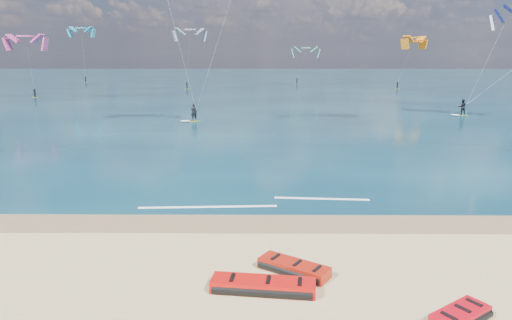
% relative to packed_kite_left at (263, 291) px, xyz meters
% --- Properties ---
extents(ground, '(320.00, 320.00, 0.00)m').
position_rel_packed_kite_left_xyz_m(ground, '(-1.78, 42.80, 0.00)').
color(ground, tan).
rests_on(ground, ground).
extents(wet_sand_strip, '(320.00, 2.40, 0.01)m').
position_rel_packed_kite_left_xyz_m(wet_sand_strip, '(-1.78, 5.80, 0.00)').
color(wet_sand_strip, brown).
rests_on(wet_sand_strip, ground).
extents(sea, '(320.00, 200.00, 0.04)m').
position_rel_packed_kite_left_xyz_m(sea, '(-1.78, 106.80, 0.02)').
color(sea, '#092434').
rests_on(sea, ground).
extents(packed_kite_left, '(3.56, 1.59, 0.44)m').
position_rel_packed_kite_left_xyz_m(packed_kite_left, '(0.00, 0.00, 0.00)').
color(packed_kite_left, red).
rests_on(packed_kite_left, ground).
extents(packed_kite_mid, '(2.84, 2.42, 0.42)m').
position_rel_packed_kite_left_xyz_m(packed_kite_mid, '(1.04, 1.23, 0.00)').
color(packed_kite_mid, '#B21B0C').
rests_on(packed_kite_mid, ground).
extents(kitesurfer_main, '(8.95, 7.34, 16.88)m').
position_rel_packed_kite_left_xyz_m(kitesurfer_main, '(-6.29, 32.91, 8.82)').
color(kitesurfer_main, yellow).
rests_on(kitesurfer_main, sea).
extents(kitesurfer_far, '(12.91, 7.67, 14.02)m').
position_rel_packed_kite_left_xyz_m(kitesurfer_far, '(26.62, 38.81, 7.31)').
color(kitesurfer_far, '#B9D31F').
rests_on(kitesurfer_far, sea).
extents(shoreline_foam, '(11.28, 1.89, 0.01)m').
position_rel_packed_kite_left_xyz_m(shoreline_foam, '(-0.23, 8.35, 0.04)').
color(shoreline_foam, white).
rests_on(shoreline_foam, ground).
extents(distant_kites, '(78.20, 42.01, 13.03)m').
position_rel_packed_kite_left_xyz_m(distant_kites, '(-12.80, 81.96, 5.40)').
color(distant_kites, '#369575').
rests_on(distant_kites, ground).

